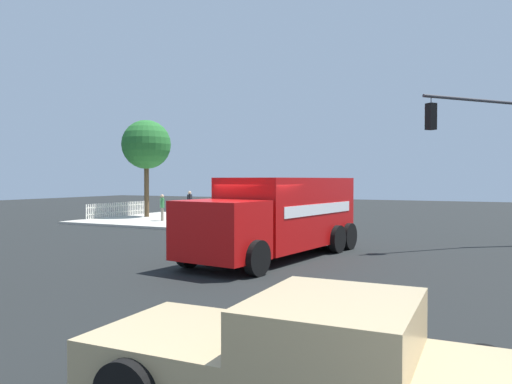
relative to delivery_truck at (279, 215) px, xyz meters
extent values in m
plane|color=black|center=(0.97, -0.11, -1.43)|extent=(100.00, 100.00, 0.00)
cube|color=#B2ADA0|center=(-10.72, -11.79, -1.36)|extent=(10.00, 10.00, 0.14)
cube|color=red|center=(-0.74, 0.10, 0.10)|extent=(6.03, 3.13, 2.36)
cube|color=red|center=(3.21, -0.42, -0.23)|extent=(2.19, 2.63, 1.70)
cube|color=black|center=(4.06, -0.53, 0.11)|extent=(0.34, 2.01, 0.88)
cube|color=#B2B2B7|center=(-3.49, 0.46, -1.23)|extent=(0.50, 2.31, 0.21)
cube|color=white|center=(-0.58, 1.30, 0.22)|extent=(4.80, 0.64, 0.36)
cube|color=white|center=(-0.89, -1.10, 0.22)|extent=(4.80, 0.64, 0.36)
cylinder|color=black|center=(3.32, 0.82, -0.93)|extent=(1.03, 0.41, 1.00)
cylinder|color=black|center=(3.00, -1.64, -0.93)|extent=(1.03, 0.41, 1.00)
cylinder|color=black|center=(-1.85, 1.49, -0.93)|extent=(1.03, 0.41, 1.00)
cylinder|color=black|center=(-2.17, -0.97, -0.93)|extent=(1.03, 0.41, 1.00)
cylinder|color=black|center=(-2.89, 1.63, -0.93)|extent=(1.03, 0.41, 1.00)
cylinder|color=black|center=(-3.21, -0.83, -0.93)|extent=(1.03, 0.41, 1.00)
cylinder|color=#38383D|center=(-4.92, 5.86, 4.21)|extent=(3.81, 3.26, 0.12)
cylinder|color=#38383D|center=(-3.32, 4.50, 4.09)|extent=(0.03, 0.03, 0.25)
cube|color=black|center=(-3.32, 4.50, 3.49)|extent=(0.42, 0.42, 0.95)
sphere|color=red|center=(-3.44, 4.37, 3.80)|extent=(0.20, 0.20, 0.20)
sphere|color=#EFA314|center=(-3.44, 4.37, 3.49)|extent=(0.20, 0.20, 0.20)
sphere|color=#19CC4C|center=(-3.44, 4.37, 3.18)|extent=(0.20, 0.20, 0.20)
cube|color=tan|center=(10.35, 5.20, -0.60)|extent=(1.99, 1.75, 1.10)
cube|color=black|center=(10.35, 5.20, -0.31)|extent=(1.83, 1.47, 0.48)
cube|color=tan|center=(10.39, 3.35, -0.87)|extent=(2.00, 2.05, 0.55)
cylinder|color=black|center=(9.31, 6.64, -1.05)|extent=(0.26, 0.77, 0.76)
cylinder|color=black|center=(9.39, 3.21, -1.05)|extent=(0.26, 0.77, 0.76)
cylinder|color=gray|center=(-9.01, -11.71, -0.89)|extent=(0.14, 0.14, 0.79)
cylinder|color=gray|center=(-8.90, -11.59, -0.89)|extent=(0.14, 0.14, 0.79)
cube|color=#3F8C4C|center=(-8.95, -11.65, -0.20)|extent=(0.39, 0.40, 0.59)
sphere|color=tan|center=(-8.95, -11.65, 0.21)|extent=(0.21, 0.21, 0.21)
cylinder|color=#3F8C4C|center=(-9.11, -11.81, -0.17)|extent=(0.09, 0.09, 0.54)
cylinder|color=#3F8C4C|center=(-8.80, -11.49, -0.17)|extent=(0.09, 0.09, 0.54)
cylinder|color=#4C4C51|center=(-12.76, -12.26, -0.86)|extent=(0.14, 0.14, 0.85)
cylinder|color=#4C4C51|center=(-12.93, -12.29, -0.86)|extent=(0.14, 0.14, 0.85)
cube|color=black|center=(-12.84, -12.28, -0.12)|extent=(0.37, 0.27, 0.64)
sphere|color=tan|center=(-12.84, -12.28, 0.32)|extent=(0.23, 0.23, 0.23)
cylinder|color=black|center=(-12.62, -12.24, -0.09)|extent=(0.09, 0.09, 0.57)
cylinder|color=black|center=(-13.06, -12.31, -0.09)|extent=(0.09, 0.09, 0.57)
cube|color=silver|center=(-13.78, -16.55, -0.81)|extent=(0.08, 0.04, 0.95)
cube|color=silver|center=(-13.60, -16.55, -0.81)|extent=(0.08, 0.04, 0.95)
cube|color=silver|center=(-13.42, -16.55, -0.81)|extent=(0.08, 0.04, 0.95)
cube|color=silver|center=(-13.24, -16.55, -0.81)|extent=(0.08, 0.04, 0.95)
cube|color=silver|center=(-13.06, -16.55, -0.81)|extent=(0.08, 0.04, 0.95)
cube|color=silver|center=(-12.88, -16.55, -0.81)|extent=(0.08, 0.04, 0.95)
cube|color=silver|center=(-12.70, -16.55, -0.81)|extent=(0.08, 0.04, 0.95)
cube|color=silver|center=(-12.52, -16.55, -0.81)|extent=(0.08, 0.04, 0.95)
cube|color=silver|center=(-12.34, -16.55, -0.81)|extent=(0.08, 0.04, 0.95)
cube|color=silver|center=(-12.16, -16.55, -0.81)|extent=(0.08, 0.04, 0.95)
cube|color=silver|center=(-11.98, -16.55, -0.81)|extent=(0.08, 0.04, 0.95)
cube|color=silver|center=(-11.80, -16.55, -0.81)|extent=(0.08, 0.04, 0.95)
cube|color=silver|center=(-11.62, -16.55, -0.81)|extent=(0.08, 0.04, 0.95)
cube|color=silver|center=(-11.44, -16.55, -0.81)|extent=(0.08, 0.04, 0.95)
cube|color=silver|center=(-11.26, -16.55, -0.81)|extent=(0.08, 0.04, 0.95)
cube|color=silver|center=(-11.08, -16.55, -0.81)|extent=(0.08, 0.04, 0.95)
cube|color=silver|center=(-10.90, -16.55, -0.81)|extent=(0.08, 0.04, 0.95)
cube|color=silver|center=(-10.72, -16.55, -0.81)|extent=(0.08, 0.04, 0.95)
cube|color=silver|center=(-10.54, -16.55, -0.81)|extent=(0.08, 0.04, 0.95)
cube|color=silver|center=(-10.36, -16.55, -0.81)|extent=(0.08, 0.04, 0.95)
cube|color=silver|center=(-10.18, -16.55, -0.81)|extent=(0.08, 0.04, 0.95)
cube|color=silver|center=(-10.00, -16.55, -0.81)|extent=(0.08, 0.04, 0.95)
cube|color=silver|center=(-9.82, -16.55, -0.81)|extent=(0.08, 0.04, 0.95)
cube|color=silver|center=(-9.64, -16.55, -0.81)|extent=(0.08, 0.04, 0.95)
cube|color=silver|center=(-9.46, -16.55, -0.81)|extent=(0.08, 0.04, 0.95)
cube|color=silver|center=(-9.28, -16.55, -0.81)|extent=(0.08, 0.04, 0.95)
cube|color=silver|center=(-9.10, -16.55, -0.81)|extent=(0.08, 0.04, 0.95)
cube|color=silver|center=(-8.92, -16.55, -0.81)|extent=(0.08, 0.04, 0.95)
cube|color=silver|center=(-8.74, -16.55, -0.81)|extent=(0.08, 0.04, 0.95)
cube|color=silver|center=(-8.56, -16.55, -0.81)|extent=(0.08, 0.04, 0.95)
cube|color=silver|center=(-8.38, -16.55, -0.81)|extent=(0.08, 0.04, 0.95)
cube|color=silver|center=(-8.20, -16.55, -0.81)|extent=(0.08, 0.04, 0.95)
cube|color=silver|center=(-8.02, -16.55, -0.81)|extent=(0.08, 0.04, 0.95)
cube|color=silver|center=(-7.84, -16.55, -0.81)|extent=(0.08, 0.04, 0.95)
cube|color=silver|center=(-7.66, -16.55, -0.81)|extent=(0.08, 0.04, 0.95)
cube|color=silver|center=(-10.72, -16.57, -0.57)|extent=(6.22, 0.03, 0.07)
cube|color=silver|center=(-10.72, -16.57, -1.00)|extent=(6.22, 0.03, 0.07)
cylinder|color=brown|center=(-11.09, -14.55, 0.53)|extent=(0.32, 0.32, 3.62)
sphere|color=#236628|center=(-11.09, -14.55, 3.57)|extent=(3.27, 3.27, 3.27)
camera|label=1|loc=(15.45, 6.79, 1.23)|focal=34.80mm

